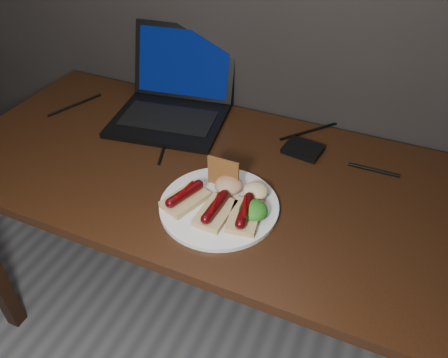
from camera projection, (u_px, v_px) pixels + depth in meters
The scene contains 12 objects.
desk at pixel (195, 189), 1.28m from camera, with size 1.40×0.70×0.75m.
laptop at pixel (174, 100), 1.41m from camera, with size 0.40×0.41×0.25m.
hard_drive at pixel (303, 149), 1.27m from camera, with size 0.11×0.09×0.02m, color black.
desk_cables at pixel (217, 133), 1.35m from camera, with size 1.10×0.43×0.01m.
plate at pixel (219, 206), 1.09m from camera, with size 0.30×0.30×0.01m, color silver.
bread_sausage_left at pixel (185, 197), 1.08m from camera, with size 0.10×0.13×0.04m.
bread_sausage_center at pixel (215, 210), 1.04m from camera, with size 0.08×0.12×0.04m.
bread_sausage_right at pixel (245, 214), 1.03m from camera, with size 0.09×0.12×0.04m.
crispbread at pixel (223, 173), 1.11m from camera, with size 0.09×0.01×0.09m, color #A2662C.
salad_greens at pixel (253, 210), 1.04m from camera, with size 0.07×0.07×0.04m, color #145A12.
salsa_mound at pixel (229, 185), 1.11m from camera, with size 0.07×0.07×0.04m, color maroon.
coleslaw_mound at pixel (256, 191), 1.10m from camera, with size 0.06×0.06×0.04m, color beige.
Camera 1 is at (0.47, 0.52, 1.50)m, focal length 35.00 mm.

